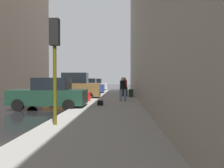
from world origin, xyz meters
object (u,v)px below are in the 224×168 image
parked_bronze_suv (74,87)px  pedestrian_in_red_jacket (125,86)px  traffic_light (55,48)px  rolling_suitcase (131,93)px  parked_dark_green_sedan (50,94)px  fire_hydrant (89,96)px  parked_silver_sedan (94,85)px  pedestrian_in_jeans (123,88)px  duffel_bag (100,103)px  parked_blue_sedan (86,87)px

parked_bronze_suv → pedestrian_in_red_jacket: size_ratio=2.73×
traffic_light → rolling_suitcase: size_ratio=3.46×
parked_dark_green_sedan → traffic_light: traffic_light is taller
parked_dark_green_sedan → fire_hydrant: (1.80, 2.91, -0.35)m
parked_bronze_suv → parked_silver_sedan: parked_bronze_suv is taller
pedestrian_in_jeans → duffel_bag: size_ratio=3.89×
parked_dark_green_sedan → parked_silver_sedan: same height
pedestrian_in_jeans → parked_bronze_suv: bearing=145.0°
pedestrian_in_jeans → duffel_bag: pedestrian_in_jeans is taller
parked_bronze_suv → pedestrian_in_jeans: bearing=-35.0°
parked_silver_sedan → pedestrian_in_red_jacket: 12.91m
parked_bronze_suv → duffel_bag: 6.18m
traffic_light → pedestrian_in_jeans: traffic_light is taller
parked_bronze_suv → pedestrian_in_jeans: parked_bronze_suv is taller
parked_bronze_suv → traffic_light: 11.40m
traffic_light → pedestrian_in_red_jacket: size_ratio=2.11×
parked_blue_sedan → pedestrian_in_red_jacket: size_ratio=2.46×
fire_hydrant → pedestrian_in_red_jacket: pedestrian_in_red_jacket is taller
parked_dark_green_sedan → pedestrian_in_jeans: 5.29m
parked_silver_sedan → pedestrian_in_jeans: (4.19, -16.40, 0.26)m
parked_blue_sedan → pedestrian_in_red_jacket: 6.91m
rolling_suitcase → duffel_bag: bearing=-108.9°
parked_dark_green_sedan → pedestrian_in_jeans: bearing=37.6°
parked_silver_sedan → duffel_bag: bearing=-81.5°
fire_hydrant → rolling_suitcase: rolling_suitcase is taller
rolling_suitcase → parked_dark_green_sedan: bearing=-125.8°
parked_dark_green_sedan → rolling_suitcase: bearing=54.2°
parked_bronze_suv → traffic_light: size_ratio=1.29×
parked_blue_sedan → parked_silver_sedan: 6.81m
parked_bronze_suv → parked_blue_sedan: bearing=90.0°
parked_blue_sedan → traffic_light: bearing=-84.0°
fire_hydrant → traffic_light: 8.18m
parked_dark_green_sedan → parked_silver_sedan: bearing=90.0°
fire_hydrant → pedestrian_in_jeans: 2.48m
parked_silver_sedan → duffel_bag: (2.84, -18.90, -0.56)m
parked_bronze_suv → pedestrian_in_red_jacket: bearing=16.8°
traffic_light → duffel_bag: bearing=80.2°
traffic_light → parked_dark_green_sedan: bearing=110.5°
pedestrian_in_red_jacket → fire_hydrant: bearing=-119.5°
fire_hydrant → duffel_bag: size_ratio=1.60×
parked_dark_green_sedan → parked_blue_sedan: same height
traffic_light → parked_silver_sedan: bearing=94.3°
parked_silver_sedan → fire_hydrant: size_ratio=5.99×
rolling_suitcase → duffel_bag: size_ratio=2.36×
pedestrian_in_red_jacket → duffel_bag: pedestrian_in_red_jacket is taller
parked_bronze_suv → rolling_suitcase: (4.93, 0.67, -0.54)m
pedestrian_in_jeans → duffel_bag: bearing=-118.4°
parked_dark_green_sedan → fire_hydrant: size_ratio=5.97×
parked_blue_sedan → rolling_suitcase: 7.76m
parked_blue_sedan → fire_hydrant: bearing=-79.7°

